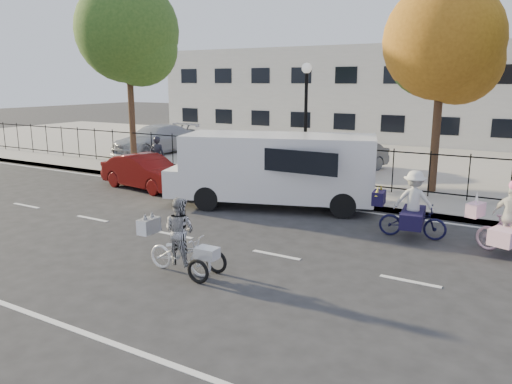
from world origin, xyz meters
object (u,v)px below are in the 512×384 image
Objects in this scene: unicorn_bike at (509,228)px; lot_car_a at (155,139)px; bull_bike at (412,211)px; lamppost at (306,103)px; white_van at (275,167)px; lot_car_c at (350,157)px; pedestrian at (158,156)px; zebra_trike at (180,244)px; lot_car_b at (155,141)px; red_sedan at (146,172)px.

unicorn_bike is 0.35× the size of lot_car_a.
lamppost is at bearing 42.92° from bull_bike.
lamppost reaches higher than white_van.
unicorn_bike is at bearing -30.88° from lot_car_c.
pedestrian is at bearing -43.09° from lot_car_a.
lamppost reaches higher than bull_bike.
pedestrian is at bearing -124.43° from lot_car_c.
white_van is at bearing -26.20° from lot_car_a.
lamppost is 6.64m from bull_bike.
white_van reaches higher than unicorn_bike.
white_van is at bearing 7.50° from zebra_trike.
lamppost reaches higher than zebra_trike.
unicorn_bike reaches higher than pedestrian.
bull_bike is 16.95m from lot_car_b.
unicorn_bike is 6.85m from white_van.
lamppost is at bearing -79.54° from lot_car_c.
white_van is at bearing -31.08° from lot_car_b.
white_van is at bearing -80.44° from red_sedan.
lamppost is at bearing 175.11° from pedestrian.
zebra_trike reaches higher than lot_car_c.
white_van is 1.36× the size of lot_car_a.
lamppost is 1.14× the size of red_sedan.
zebra_trike is 10.22m from pedestrian.
pedestrian is at bearing 68.58° from bull_bike.
unicorn_bike reaches higher than lot_car_a.
red_sedan is at bearing 76.35° from bull_bike.
pedestrian is at bearing -47.49° from lot_car_b.
lot_car_c is (5.45, 6.34, 0.15)m from red_sedan.
bull_bike reaches higher than lot_car_c.
unicorn_bike is (6.99, -4.12, -2.47)m from lamppost.
lamppost reaches higher than lot_car_b.
pedestrian is (-12.79, 2.76, 0.30)m from unicorn_bike.
lamppost is 3.38m from white_van.
white_van reaches higher than bull_bike.
white_van reaches higher than lot_car_c.
pedestrian is 0.42× the size of lot_car_c.
lot_car_a is 0.41m from lot_car_b.
pedestrian reaches higher than lot_car_b.
lot_car_c is (10.85, -0.22, 0.00)m from lot_car_b.
bull_bike is 16.59m from lot_car_a.
lot_car_a reaches higher than lot_car_c.
lamppost reaches higher than unicorn_bike.
zebra_trike is at bearing 115.90° from pedestrian.
white_van reaches higher than lot_car_a.
lot_car_a is 1.13× the size of lot_car_b.
red_sedan is at bearing -149.61° from lamppost.
lot_car_b is 10.85m from lot_car_c.
white_van is (-6.69, 1.32, 0.60)m from unicorn_bike.
unicorn_bike is at bearing -19.23° from lot_car_a.
pedestrian is (-7.09, 7.35, 0.33)m from zebra_trike.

